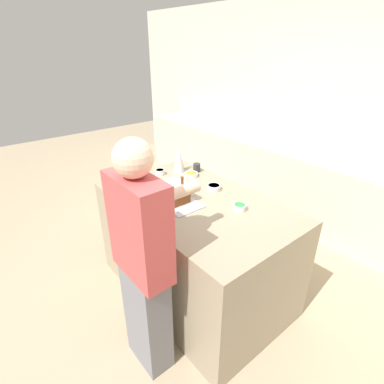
# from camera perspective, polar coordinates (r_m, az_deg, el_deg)

# --- Properties ---
(ground_plane) EXTENTS (12.00, 12.00, 0.00)m
(ground_plane) POSITION_cam_1_polar(r_m,az_deg,el_deg) (2.96, 0.53, -17.66)
(ground_plane) COLOR tan
(wall_back) EXTENTS (8.00, 0.05, 2.60)m
(wall_back) POSITION_cam_1_polar(r_m,az_deg,el_deg) (3.97, 26.18, 12.85)
(wall_back) COLOR beige
(wall_back) RESTS_ON ground_plane
(back_cabinet_block) EXTENTS (6.00, 0.60, 0.89)m
(back_cabinet_block) POSITION_cam_1_polar(r_m,az_deg,el_deg) (3.95, 21.66, 0.39)
(back_cabinet_block) COLOR beige
(back_cabinet_block) RESTS_ON ground_plane
(kitchen_island) EXTENTS (1.64, 0.99, 0.93)m
(kitchen_island) POSITION_cam_1_polar(r_m,az_deg,el_deg) (2.65, 0.57, -10.47)
(kitchen_island) COLOR gray
(kitchen_island) RESTS_ON ground_plane
(baking_tray) EXTENTS (0.44, 0.27, 0.01)m
(baking_tray) POSITION_cam_1_polar(r_m,az_deg,el_deg) (2.39, -3.09, -1.77)
(baking_tray) COLOR #B2B2BC
(baking_tray) RESTS_ON kitchen_island
(gingerbread_house) EXTENTS (0.21, 0.17, 0.22)m
(gingerbread_house) POSITION_cam_1_polar(r_m,az_deg,el_deg) (2.35, -3.14, 0.11)
(gingerbread_house) COLOR brown
(gingerbread_house) RESTS_ON baking_tray
(decorative_tree) EXTENTS (0.12, 0.12, 0.28)m
(decorative_tree) POSITION_cam_1_polar(r_m,az_deg,el_deg) (2.91, -2.55, 6.52)
(decorative_tree) COLOR silver
(decorative_tree) RESTS_ON kitchen_island
(candy_bowl_front_corner) EXTENTS (0.12, 0.12, 0.04)m
(candy_bowl_front_corner) POSITION_cam_1_polar(r_m,az_deg,el_deg) (2.57, 4.16, 0.92)
(candy_bowl_front_corner) COLOR silver
(candy_bowl_front_corner) RESTS_ON kitchen_island
(candy_bowl_behind_tray) EXTENTS (0.09, 0.09, 0.05)m
(candy_bowl_behind_tray) POSITION_cam_1_polar(r_m,az_deg,el_deg) (2.89, -6.13, 3.82)
(candy_bowl_behind_tray) COLOR silver
(candy_bowl_behind_tray) RESTS_ON kitchen_island
(candy_bowl_center_rear) EXTENTS (0.13, 0.13, 0.04)m
(candy_bowl_center_rear) POSITION_cam_1_polar(r_m,az_deg,el_deg) (2.84, -0.14, 3.39)
(candy_bowl_center_rear) COLOR silver
(candy_bowl_center_rear) RESTS_ON kitchen_island
(candy_bowl_near_tray_left) EXTENTS (0.10, 0.10, 0.05)m
(candy_bowl_near_tray_left) POSITION_cam_1_polar(r_m,az_deg,el_deg) (2.29, 9.03, -2.80)
(candy_bowl_near_tray_left) COLOR white
(candy_bowl_near_tray_left) RESTS_ON kitchen_island
(mug) EXTENTS (0.07, 0.07, 0.08)m
(mug) POSITION_cam_1_polar(r_m,az_deg,el_deg) (2.94, 0.92, 4.68)
(mug) COLOR #2D2D33
(mug) RESTS_ON kitchen_island
(person) EXTENTS (0.43, 0.54, 1.64)m
(person) POSITION_cam_1_polar(r_m,az_deg,el_deg) (1.90, -9.24, -13.43)
(person) COLOR slate
(person) RESTS_ON ground_plane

